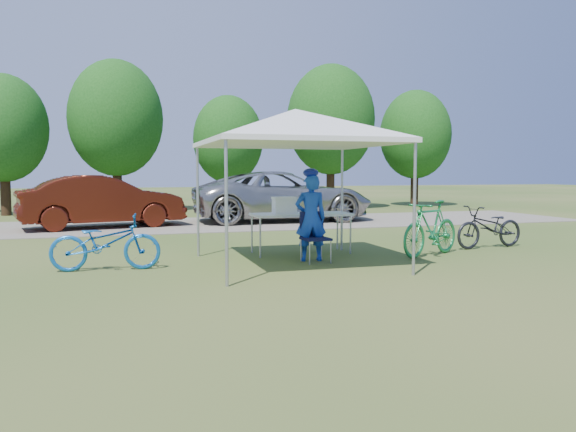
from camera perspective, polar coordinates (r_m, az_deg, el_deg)
name	(u,v)px	position (r m, az deg, el deg)	size (l,w,h in m)	color
ground	(295,265)	(9.96, 0.72, -4.98)	(100.00, 100.00, 0.00)	#2D5119
gravel_strip	(218,224)	(17.69, -7.11, -0.79)	(24.00, 5.00, 0.02)	gray
canopy	(295,113)	(9.87, 0.74, 10.38)	(4.53, 4.53, 3.00)	#A5A5AA
treeline	(185,125)	(23.64, -10.42, 9.06)	(24.89, 4.28, 6.30)	#382314
folding_table	(301,215)	(11.25, 1.32, 0.05)	(1.97, 0.82, 0.81)	white
folding_chair	(314,232)	(10.25, 2.63, -1.67)	(0.49, 0.51, 0.91)	black
cooler	(284,205)	(11.14, -0.37, 1.10)	(0.46, 0.31, 0.33)	white
ice_cream_cup	(316,212)	(11.30, 2.87, 0.45)	(0.09, 0.09, 0.06)	yellow
cyclist	(311,218)	(10.31, 2.32, -0.20)	(0.58, 0.38, 1.59)	#1640B4
bike_blue	(106,243)	(9.82, -18.04, -2.58)	(0.62, 1.78, 0.94)	#135FAE
bike_green	(431,228)	(11.27, 14.31, -1.22)	(0.51, 1.81, 1.09)	#1C8142
bike_dark	(490,227)	(12.82, 19.85, -1.04)	(0.61, 1.75, 0.92)	black
minivan	(283,196)	(18.49, -0.55, 2.04)	(2.71, 5.87, 1.63)	#ACABA7
sedan	(102,201)	(17.19, -18.36, 1.43)	(1.61, 4.61, 1.52)	#4A160C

